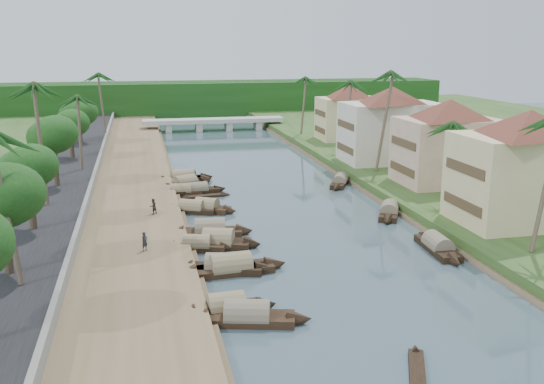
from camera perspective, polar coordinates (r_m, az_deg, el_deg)
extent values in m
plane|color=#3B4F59|center=(53.82, 4.01, -4.66)|extent=(220.00, 220.00, 0.00)
cube|color=brown|center=(70.91, -13.19, -0.12)|extent=(10.00, 180.00, 0.80)
cube|color=#24451B|center=(78.42, 13.27, 1.35)|extent=(16.00, 180.00, 1.20)
cube|color=black|center=(71.51, -20.02, -0.23)|extent=(8.00, 180.00, 1.40)
cube|color=slate|center=(70.90, -16.62, 0.45)|extent=(0.40, 180.00, 1.10)
cube|color=#173A0F|center=(145.24, -6.68, 8.57)|extent=(120.00, 4.00, 8.00)
cube|color=#173A0F|center=(150.20, -6.88, 8.74)|extent=(120.00, 4.00, 8.00)
cube|color=#173A0F|center=(155.16, -7.06, 8.89)|extent=(120.00, 4.00, 8.00)
cube|color=#ABACA1|center=(122.72, -5.53, 6.71)|extent=(28.00, 4.00, 0.80)
cube|color=#ABACA1|center=(122.12, -9.74, 6.02)|extent=(1.20, 3.50, 1.80)
cube|color=#ABACA1|center=(122.54, -6.92, 6.15)|extent=(1.20, 3.50, 1.80)
cube|color=#ABACA1|center=(123.25, -4.13, 6.26)|extent=(1.20, 3.50, 1.80)
cube|color=#ABACA1|center=(124.26, -1.37, 6.35)|extent=(1.20, 3.50, 1.80)
cube|color=beige|center=(58.92, 22.71, 1.15)|extent=(12.00, 8.00, 8.00)
pyramid|color=brown|center=(58.12, 23.17, 6.06)|extent=(14.85, 14.85, 2.20)
cube|color=#4B3823|center=(56.15, 17.45, -1.09)|extent=(0.10, 6.40, 0.90)
cube|color=#4B3823|center=(55.45, 17.68, 2.11)|extent=(0.10, 6.40, 0.90)
cube|color=beige|center=(72.83, 16.20, 3.72)|extent=(11.00, 8.00, 7.50)
pyramid|color=brown|center=(72.18, 16.45, 7.51)|extent=(14.11, 14.11, 2.20)
cube|color=#4B3823|center=(70.70, 12.13, 2.12)|extent=(0.10, 6.40, 0.90)
cube|color=#4B3823|center=(70.17, 12.26, 4.52)|extent=(0.10, 6.40, 0.90)
cube|color=beige|center=(84.78, 11.12, 5.53)|extent=(13.00, 8.00, 8.00)
pyramid|color=brown|center=(84.22, 11.29, 8.97)|extent=(15.59, 15.59, 2.20)
cube|color=#4B3823|center=(82.71, 6.88, 4.09)|extent=(0.10, 6.40, 0.90)
cube|color=#4B3823|center=(82.23, 6.94, 6.29)|extent=(0.10, 6.40, 0.90)
cube|color=beige|center=(103.65, 7.23, 6.87)|extent=(10.00, 7.00, 7.00)
pyramid|color=brown|center=(103.21, 7.31, 9.41)|extent=(12.62, 12.62, 2.20)
cube|color=#4B3823|center=(102.30, 4.52, 5.86)|extent=(0.10, 5.60, 0.90)
cube|color=#4B3823|center=(101.96, 4.55, 7.42)|extent=(0.10, 5.60, 0.90)
cube|color=black|center=(38.72, -2.34, -11.95)|extent=(6.22, 3.29, 0.70)
cone|color=black|center=(38.59, 2.66, -11.92)|extent=(2.07, 2.04, 1.86)
cone|color=black|center=(39.07, -7.28, -11.68)|extent=(2.07, 2.04, 1.86)
cylinder|color=#706B54|center=(38.56, -2.35, -11.44)|extent=(4.88, 3.01, 1.93)
cube|color=black|center=(39.95, -4.32, -11.13)|extent=(5.03, 2.03, 0.70)
cone|color=black|center=(40.48, -0.44, -10.62)|extent=(1.53, 1.66, 1.74)
cone|color=black|center=(39.54, -8.30, -11.39)|extent=(1.53, 1.66, 1.74)
cylinder|color=#7F6B50|center=(39.79, -4.33, -10.64)|extent=(3.87, 2.04, 1.83)
cube|color=black|center=(46.57, -3.89, -7.39)|extent=(6.65, 2.57, 0.70)
cone|color=black|center=(47.44, 0.38, -6.85)|extent=(2.01, 1.98, 2.03)
cone|color=black|center=(45.92, -8.32, -7.72)|extent=(2.01, 1.98, 2.03)
cylinder|color=#7F6B50|center=(46.44, -3.90, -6.96)|extent=(5.13, 2.52, 2.11)
cube|color=black|center=(46.76, -4.55, -7.32)|extent=(6.13, 3.26, 0.70)
cone|color=black|center=(46.49, -0.54, -7.30)|extent=(2.04, 2.04, 1.87)
cone|color=black|center=(47.20, -8.50, -7.12)|extent=(2.04, 2.04, 1.87)
cylinder|color=#706B54|center=(46.63, -4.56, -6.88)|extent=(4.81, 2.99, 1.94)
cube|color=black|center=(51.76, -7.05, -5.26)|extent=(4.99, 2.72, 0.70)
cone|color=black|center=(51.40, -4.14, -5.23)|extent=(1.69, 1.74, 1.60)
cone|color=black|center=(52.20, -9.92, -5.11)|extent=(1.69, 1.74, 1.60)
cylinder|color=#7F6B50|center=(51.64, -7.06, -4.86)|extent=(3.92, 2.51, 1.67)
cube|color=black|center=(52.47, -5.07, -4.95)|extent=(5.81, 3.67, 0.70)
cone|color=black|center=(51.99, -1.78, -4.98)|extent=(2.11, 2.29, 2.06)
cone|color=black|center=(53.06, -8.29, -4.73)|extent=(2.11, 2.29, 2.06)
cylinder|color=#7F6B50|center=(52.35, -5.08, -4.55)|extent=(4.62, 3.35, 2.18)
cube|color=black|center=(55.56, -5.85, -3.89)|extent=(5.94, 2.69, 0.70)
cone|color=black|center=(55.61, -2.56, -3.72)|extent=(1.88, 2.03, 2.03)
cone|color=black|center=(55.63, -9.14, -3.89)|extent=(1.88, 2.03, 2.03)
cylinder|color=#706B54|center=(55.44, -5.86, -3.52)|extent=(4.60, 2.62, 2.14)
cube|color=black|center=(63.17, -7.55, -1.76)|extent=(5.34, 3.61, 0.70)
cone|color=black|center=(62.27, -5.08, -1.84)|extent=(1.94, 1.94, 1.62)
cone|color=black|center=(64.15, -9.95, -1.53)|extent=(1.94, 1.94, 1.62)
cylinder|color=#7F6B50|center=(63.07, -7.56, -1.42)|extent=(4.26, 3.16, 1.68)
cube|color=black|center=(63.33, -6.16, -1.68)|extent=(5.06, 3.97, 0.70)
cone|color=black|center=(62.30, -3.91, -1.81)|extent=(2.03, 2.11, 1.76)
cone|color=black|center=(64.41, -8.33, -1.41)|extent=(2.03, 2.11, 1.76)
cylinder|color=#7F6B50|center=(63.23, -6.17, -1.35)|extent=(4.11, 3.46, 1.86)
cube|color=black|center=(71.01, -7.12, 0.00)|extent=(5.47, 2.44, 0.70)
cone|color=black|center=(71.77, -4.86, 0.27)|extent=(1.72, 1.65, 1.59)
cone|color=black|center=(70.32, -9.43, -0.15)|extent=(1.72, 1.65, 1.59)
cylinder|color=#706B54|center=(70.92, -7.13, 0.30)|extent=(4.25, 2.29, 1.64)
cube|color=black|center=(70.67, -8.49, -0.12)|extent=(4.77, 1.84, 0.70)
cone|color=black|center=(70.70, -6.39, 0.02)|extent=(1.44, 1.47, 1.53)
cone|color=black|center=(70.71, -10.60, -0.13)|extent=(1.44, 1.47, 1.53)
cylinder|color=#7F6B50|center=(70.58, -8.50, 0.18)|extent=(3.67, 1.83, 1.60)
cube|color=black|center=(74.18, -8.19, 0.56)|extent=(5.80, 4.30, 0.70)
cone|color=black|center=(75.81, -6.23, 0.97)|extent=(2.23, 2.27, 1.89)
cone|color=black|center=(72.61, -10.24, 0.25)|extent=(2.23, 2.27, 1.89)
cylinder|color=#7F6B50|center=(74.10, -8.20, 0.85)|extent=(4.68, 3.75, 1.98)
cube|color=black|center=(78.44, -8.21, 1.28)|extent=(5.53, 3.76, 0.70)
cone|color=black|center=(77.36, -6.14, 1.23)|extent=(1.97, 1.90, 1.53)
cone|color=black|center=(79.59, -10.22, 1.44)|extent=(1.97, 1.90, 1.53)
cylinder|color=#706B54|center=(78.36, -8.22, 1.55)|extent=(4.41, 3.24, 1.57)
cube|color=black|center=(77.57, -8.40, 1.13)|extent=(6.04, 2.72, 0.70)
cone|color=black|center=(78.28, -6.09, 1.38)|extent=(1.91, 1.93, 1.89)
cone|color=black|center=(76.95, -10.76, 1.00)|extent=(1.91, 1.93, 1.89)
cylinder|color=#7F6B50|center=(77.48, -8.41, 1.41)|extent=(4.69, 2.59, 1.97)
cube|color=black|center=(53.05, 15.32, -5.19)|extent=(2.16, 6.31, 0.70)
cone|color=black|center=(56.03, 13.91, -4.00)|extent=(1.70, 1.86, 1.79)
cone|color=black|center=(50.09, 16.91, -6.34)|extent=(1.70, 1.86, 1.79)
cylinder|color=#706B54|center=(52.94, 15.34, -4.80)|extent=(2.14, 4.85, 1.83)
cube|color=black|center=(62.69, 10.96, -2.02)|extent=(4.05, 5.76, 0.70)
cone|color=black|center=(65.64, 11.12, -1.23)|extent=(2.13, 2.14, 1.77)
cone|color=black|center=(59.70, 10.80, -2.73)|extent=(2.13, 2.14, 1.77)
cylinder|color=#706B54|center=(62.58, 10.98, -1.68)|extent=(3.53, 4.62, 1.84)
cube|color=black|center=(75.31, 6.42, 0.81)|extent=(4.07, 5.76, 0.70)
cone|color=black|center=(78.33, 6.78, 1.37)|extent=(2.04, 2.10, 1.64)
cone|color=black|center=(72.27, 6.03, 0.34)|extent=(2.04, 2.10, 1.64)
cylinder|color=#706B54|center=(75.23, 6.43, 1.10)|extent=(3.50, 4.61, 1.68)
cube|color=black|center=(34.26, 13.51, -16.20)|extent=(2.55, 4.48, 0.35)
cone|color=black|center=(36.49, 13.35, -14.22)|extent=(1.20, 1.37, 0.82)
cube|color=black|center=(47.35, -3.12, -7.15)|extent=(3.49, 2.11, 0.35)
cone|color=black|center=(48.38, -1.17, -6.67)|extent=(1.11, 1.06, 0.77)
cone|color=black|center=(46.39, -5.15, -7.64)|extent=(1.11, 1.06, 0.77)
cube|color=black|center=(69.23, -6.35, -0.43)|extent=(4.56, 1.45, 0.35)
cone|color=black|center=(69.83, -4.35, -0.26)|extent=(1.22, 1.03, 0.90)
cone|color=black|center=(68.72, -8.40, -0.60)|extent=(1.22, 1.03, 0.90)
cylinder|color=brown|center=(50.31, 24.02, 0.57)|extent=(1.59, 0.36, 10.64)
cylinder|color=brown|center=(64.18, 16.34, 2.68)|extent=(0.58, 0.36, 8.11)
sphere|color=#184316|center=(63.58, 16.57, 6.12)|extent=(3.20, 3.20, 3.20)
cylinder|color=brown|center=(77.53, 10.21, 6.51)|extent=(2.09, 0.36, 12.45)
sphere|color=#184316|center=(77.02, 10.40, 10.94)|extent=(3.20, 3.20, 3.20)
cylinder|color=brown|center=(92.94, 6.95, 7.14)|extent=(1.41, 0.36, 10.36)
sphere|color=#184316|center=(92.50, 7.04, 10.20)|extent=(3.20, 3.20, 3.20)
cylinder|color=brown|center=(42.56, -23.36, -1.59)|extent=(1.38, 0.36, 10.29)
sphere|color=#184316|center=(41.62, -24.01, 4.99)|extent=(3.20, 3.20, 3.20)
cylinder|color=brown|center=(63.14, -20.87, 4.13)|extent=(0.67, 0.36, 11.99)
sphere|color=#184316|center=(62.52, -21.32, 9.33)|extent=(3.20, 3.20, 3.20)
cylinder|color=brown|center=(80.14, -17.67, 5.31)|extent=(0.47, 0.36, 9.34)
sphere|color=#184316|center=(79.65, -17.90, 8.49)|extent=(3.20, 3.20, 3.20)
cylinder|color=brown|center=(109.09, 2.87, 8.11)|extent=(1.15, 0.36, 10.03)
sphere|color=#184316|center=(108.72, 2.90, 10.63)|extent=(3.20, 3.20, 3.20)
cylinder|color=brown|center=(109.44, -15.60, 7.92)|extent=(1.06, 0.36, 10.68)
sphere|color=#184316|center=(109.08, -15.78, 10.59)|extent=(3.20, 3.20, 3.20)
cylinder|color=#4B3F2B|center=(45.96, -23.65, -4.82)|extent=(0.60, 0.60, 3.79)
ellipsoid|color=#173A0F|center=(45.01, -24.09, -0.45)|extent=(5.18, 5.18, 4.26)
cylinder|color=#4B3F2B|center=(56.06, -21.65, -1.45)|extent=(0.60, 0.60, 3.71)
ellipsoid|color=#173A0F|center=(55.30, -21.97, 2.10)|extent=(4.47, 4.47, 3.68)
cylinder|color=#4B3F2B|center=(72.16, -19.67, 2.06)|extent=(0.60, 0.60, 3.95)
ellipsoid|color=#173A0F|center=(71.54, -19.91, 5.02)|extent=(4.85, 4.85, 3.99)
cylinder|color=#4B3F2B|center=(89.72, -18.32, 4.09)|extent=(0.60, 0.60, 3.20)
ellipsoid|color=#173A0F|center=(89.29, -18.46, 6.03)|extent=(4.70, 4.70, 3.86)
cylinder|color=#4B3F2B|center=(103.24, -17.60, 5.34)|extent=(0.60, 0.60, 3.21)
ellipsoid|color=#173A0F|center=(102.87, -17.72, 7.03)|extent=(5.34, 5.34, 4.39)
cylinder|color=#4B3F2B|center=(88.57, 13.64, 4.36)|extent=(0.60, 0.60, 3.85)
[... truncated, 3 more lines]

